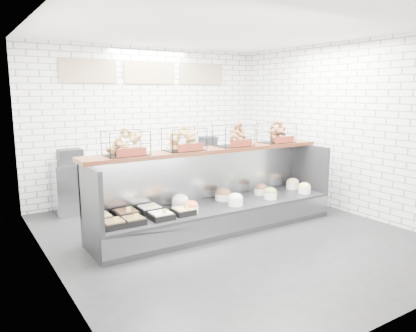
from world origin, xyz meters
TOP-DOWN VIEW (x-y plane):
  - ground at (0.00, 0.00)m, footprint 5.50×5.50m
  - room_shell at (0.00, 0.60)m, footprint 5.02×5.51m
  - display_case at (-0.02, 0.35)m, footprint 4.00×0.90m
  - bagel_shelf at (-0.00, 0.52)m, footprint 4.10×0.50m
  - prep_counter at (-0.01, 2.43)m, footprint 4.00×0.60m

SIDE VIEW (x-z plane):
  - ground at x=0.00m, z-range 0.00..0.00m
  - display_case at x=-0.02m, z-range -0.27..0.93m
  - prep_counter at x=-0.01m, z-range -0.13..1.07m
  - bagel_shelf at x=0.00m, z-range 1.19..1.59m
  - room_shell at x=0.00m, z-range 0.55..3.56m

